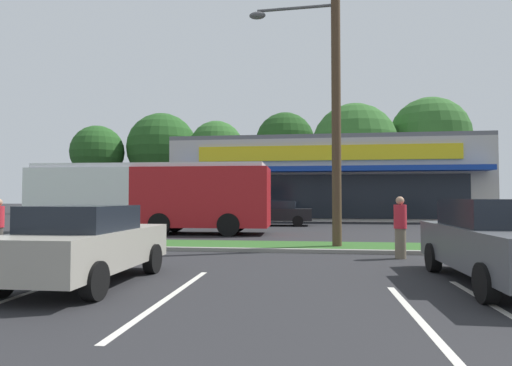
% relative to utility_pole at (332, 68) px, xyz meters
% --- Properties ---
extents(grass_median, '(56.00, 2.20, 0.12)m').
position_rel_utility_pole_xyz_m(grass_median, '(-2.88, 0.26, -5.84)').
color(grass_median, '#2D5B23').
rests_on(grass_median, ground_plane).
extents(curb_lip, '(56.00, 0.24, 0.12)m').
position_rel_utility_pole_xyz_m(curb_lip, '(-2.88, -0.96, -5.84)').
color(curb_lip, gray).
rests_on(curb_lip, ground_plane).
extents(parking_stripe_1, '(0.12, 4.80, 0.01)m').
position_rel_utility_pole_xyz_m(parking_stripe_1, '(-5.60, -6.52, -5.89)').
color(parking_stripe_1, silver).
rests_on(parking_stripe_1, ground_plane).
extents(parking_stripe_2, '(0.12, 4.80, 0.01)m').
position_rel_utility_pole_xyz_m(parking_stripe_2, '(-3.06, -7.08, -5.89)').
color(parking_stripe_2, silver).
rests_on(parking_stripe_2, ground_plane).
extents(parking_stripe_3, '(0.12, 4.80, 0.01)m').
position_rel_utility_pole_xyz_m(parking_stripe_3, '(0.75, -8.22, -5.89)').
color(parking_stripe_3, silver).
rests_on(parking_stripe_3, ground_plane).
extents(parking_stripe_4, '(0.12, 4.80, 0.01)m').
position_rel_utility_pole_xyz_m(parking_stripe_4, '(2.07, -7.49, -5.89)').
color(parking_stripe_4, silver).
rests_on(parking_stripe_4, ground_plane).
extents(storefront_building, '(22.80, 15.22, 6.20)m').
position_rel_utility_pole_xyz_m(storefront_building, '(0.38, 23.21, -2.80)').
color(storefront_building, '#BCB7AD').
rests_on(storefront_building, ground_plane).
extents(tree_far_left, '(5.88, 5.88, 9.78)m').
position_rel_utility_pole_xyz_m(tree_far_left, '(-24.39, 31.24, 0.92)').
color(tree_far_left, '#473323').
rests_on(tree_far_left, ground_plane).
extents(tree_left, '(7.99, 7.99, 11.40)m').
position_rel_utility_pole_xyz_m(tree_left, '(-17.64, 33.36, 1.50)').
color(tree_left, '#473323').
rests_on(tree_left, ground_plane).
extents(tree_mid_left, '(6.12, 6.12, 10.38)m').
position_rel_utility_pole_xyz_m(tree_mid_left, '(-11.26, 33.32, 1.40)').
color(tree_mid_left, '#473323').
rests_on(tree_mid_left, ground_plane).
extents(tree_mid, '(6.21, 6.21, 10.73)m').
position_rel_utility_pole_xyz_m(tree_mid, '(-3.38, 31.29, 1.70)').
color(tree_mid, '#473323').
rests_on(tree_mid, ground_plane).
extents(tree_mid_right, '(8.35, 8.35, 10.95)m').
position_rel_utility_pole_xyz_m(tree_mid_right, '(3.59, 28.83, 0.87)').
color(tree_mid_right, '#473323').
rests_on(tree_mid_right, ground_plane).
extents(tree_right, '(7.89, 7.89, 11.72)m').
position_rel_utility_pole_xyz_m(tree_right, '(11.12, 30.48, 1.86)').
color(tree_right, '#473323').
rests_on(tree_right, ground_plane).
extents(utility_pole, '(3.03, 2.40, 11.09)m').
position_rel_utility_pole_xyz_m(utility_pole, '(0.00, 0.00, 0.00)').
color(utility_pole, '#4C3826').
rests_on(utility_pole, ground_plane).
extents(city_bus, '(11.28, 2.91, 3.25)m').
position_rel_utility_pole_xyz_m(city_bus, '(-8.19, 5.37, -4.13)').
color(city_bus, '#AD191E').
rests_on(city_bus, ground_plane).
extents(bus_stop_bench, '(1.60, 0.45, 0.95)m').
position_rel_utility_pole_xyz_m(bus_stop_bench, '(-8.05, -1.92, -5.39)').
color(bus_stop_bench, brown).
rests_on(bus_stop_bench, ground_plane).
extents(car_1, '(1.90, 4.13, 1.51)m').
position_rel_utility_pole_xyz_m(car_1, '(-5.01, -6.25, -5.12)').
color(car_1, '#9E998C').
rests_on(car_1, ground_plane).
extents(car_2, '(1.89, 4.77, 1.63)m').
position_rel_utility_pole_xyz_m(car_2, '(2.86, -5.36, -5.07)').
color(car_2, '#515459').
rests_on(car_2, ground_plane).
extents(car_3, '(4.28, 2.01, 1.49)m').
position_rel_utility_pole_xyz_m(car_3, '(-2.74, 11.97, -5.13)').
color(car_3, black).
rests_on(car_3, ground_plane).
extents(pedestrian_by_pole, '(0.34, 0.34, 1.70)m').
position_rel_utility_pole_xyz_m(pedestrian_by_pole, '(1.73, -1.86, -5.04)').
color(pedestrian_by_pole, '#726651').
rests_on(pedestrian_by_pole, ground_plane).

